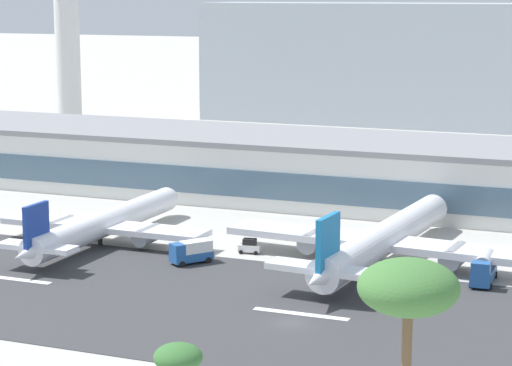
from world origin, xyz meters
name	(u,v)px	position (x,y,z in m)	size (l,w,h in m)	color
ground_plane	(290,323)	(0.00, 0.00, 0.00)	(1400.00, 1400.00, 0.00)	#B2AFA8
runway_strip	(301,314)	(0.00, 3.67, 0.04)	(800.00, 42.28, 0.08)	#38383A
runway_centreline_dash_3	(12,279)	(-41.13, 3.67, 0.09)	(12.00, 1.20, 0.01)	white
runway_centreline_dash_4	(301,314)	(-0.04, 3.67, 0.09)	(12.00, 1.20, 0.01)	white
terminal_building	(321,169)	(-19.86, 70.31, 5.88)	(164.90, 28.48, 11.75)	silver
control_tower	(67,22)	(-96.77, 107.62, 30.84)	(12.31, 12.31, 49.54)	silver
distant_hotel_block	(382,64)	(-39.81, 185.87, 17.36)	(105.35, 25.90, 34.71)	#A8B2BC
airliner_navy_tail_gate_0	(101,225)	(-39.88, 25.02, 3.04)	(33.83, 45.63, 9.52)	white
airliner_blue_tail_gate_1	(380,242)	(2.70, 29.16, 3.45)	(46.90, 51.95, 10.85)	silver
service_baggage_tug_0	(250,246)	(-16.90, 28.66, 1.05)	(3.40, 2.28, 2.20)	white
service_box_truck_1	(191,251)	(-22.31, 20.05, 1.79)	(5.46, 6.27, 3.25)	#23569E
service_fuel_truck_2	(484,268)	(17.82, 25.50, 2.03)	(3.20, 8.61, 3.95)	#23569E
palm_tree_0	(178,361)	(4.58, -38.50, 9.23)	(3.94, 3.94, 10.60)	brown
palm_tree_1	(408,291)	(21.78, -33.54, 15.50)	(7.87, 7.87, 17.95)	brown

